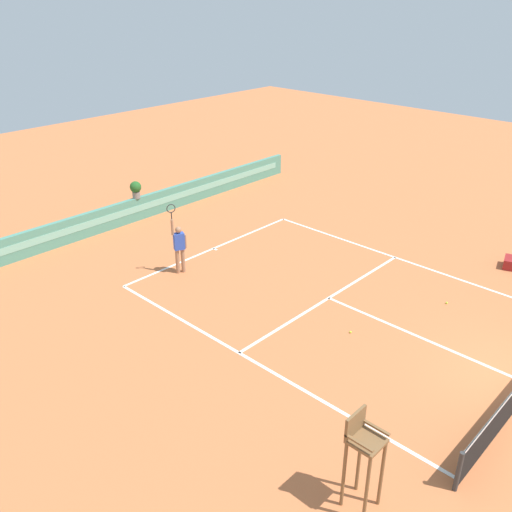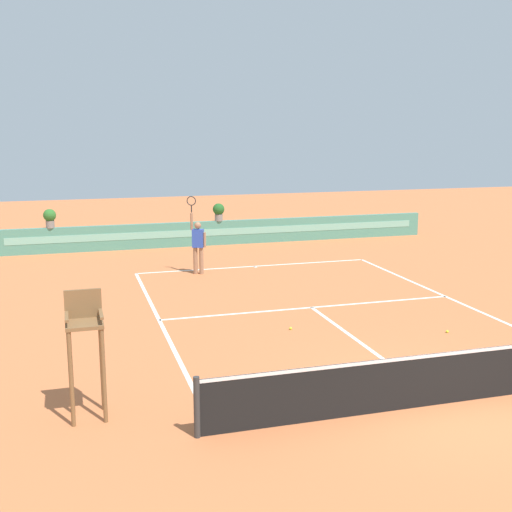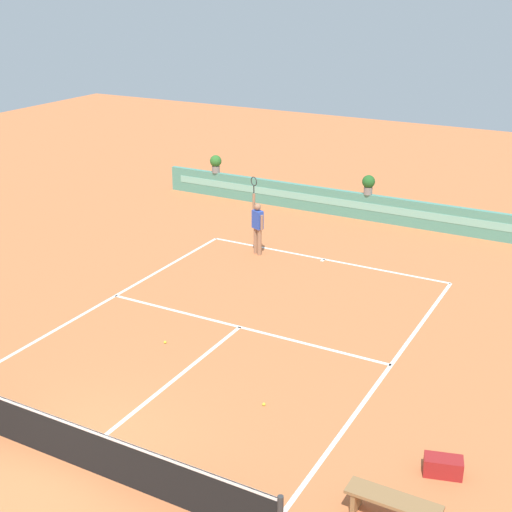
% 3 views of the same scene
% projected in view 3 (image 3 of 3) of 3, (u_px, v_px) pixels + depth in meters
% --- Properties ---
extents(ground_plane, '(60.00, 60.00, 0.00)m').
position_uv_depth(ground_plane, '(232.00, 333.00, 18.34)').
color(ground_plane, '#C66B3D').
extents(court_lines, '(8.32, 11.94, 0.01)m').
position_uv_depth(court_lines, '(246.00, 322.00, 18.92)').
color(court_lines, white).
rests_on(court_lines, ground).
extents(net, '(8.92, 0.10, 1.00)m').
position_uv_depth(net, '(68.00, 440.00, 13.25)').
color(net, '#333333').
rests_on(net, ground).
extents(back_wall_barrier, '(18.00, 0.21, 1.00)m').
position_uv_depth(back_wall_barrier, '(373.00, 208.00, 26.65)').
color(back_wall_barrier, '#4C8E7A').
rests_on(back_wall_barrier, ground).
extents(bench_courtside, '(1.60, 0.44, 0.51)m').
position_uv_depth(bench_courtside, '(393.00, 504.00, 11.83)').
color(bench_courtside, olive).
rests_on(bench_courtside, ground).
extents(gear_bag, '(0.77, 0.54, 0.36)m').
position_uv_depth(gear_bag, '(443.00, 466.00, 13.07)').
color(gear_bag, maroon).
rests_on(gear_bag, ground).
extents(tennis_player, '(0.58, 0.35, 2.58)m').
position_uv_depth(tennis_player, '(258.00, 224.00, 23.22)').
color(tennis_player, '#9E7051').
rests_on(tennis_player, ground).
extents(tennis_ball_near_baseline, '(0.07, 0.07, 0.07)m').
position_uv_depth(tennis_ball_near_baseline, '(165.00, 342.00, 17.82)').
color(tennis_ball_near_baseline, '#CCE033').
rests_on(tennis_ball_near_baseline, ground).
extents(tennis_ball_mid_court, '(0.07, 0.07, 0.07)m').
position_uv_depth(tennis_ball_mid_court, '(264.00, 404.00, 15.23)').
color(tennis_ball_mid_court, '#CCE033').
rests_on(tennis_ball_mid_court, ground).
extents(potted_plant_centre, '(0.48, 0.48, 0.72)m').
position_uv_depth(potted_plant_centre, '(368.00, 183.00, 26.42)').
color(potted_plant_centre, gray).
rests_on(potted_plant_centre, back_wall_barrier).
extents(potted_plant_far_left, '(0.48, 0.48, 0.72)m').
position_uv_depth(potted_plant_far_left, '(216.00, 163.00, 29.38)').
color(potted_plant_far_left, gray).
rests_on(potted_plant_far_left, back_wall_barrier).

